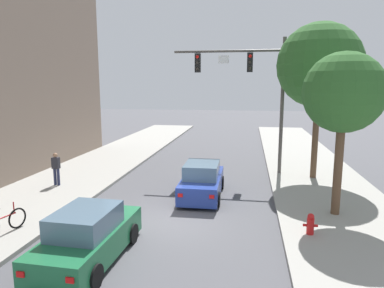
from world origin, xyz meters
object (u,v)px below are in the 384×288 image
at_px(car_following_green, 88,237).
at_px(pedestrian_sidewalk_left_walker, 56,167).
at_px(street_tree_second, 320,66).
at_px(traffic_signal_mast, 251,81).
at_px(bicycle_leaning, 4,223).
at_px(street_tree_nearest, 344,94).
at_px(car_lead_blue, 202,181).
at_px(fire_hydrant, 310,224).

distance_m(car_following_green, pedestrian_sidewalk_left_walker, 8.18).
bearing_deg(street_tree_second, traffic_signal_mast, 166.86).
distance_m(bicycle_leaning, street_tree_nearest, 12.71).
bearing_deg(car_lead_blue, street_tree_second, 34.06).
bearing_deg(pedestrian_sidewalk_left_walker, bicycle_leaning, -76.04).
bearing_deg(street_tree_nearest, pedestrian_sidewalk_left_walker, 171.81).
distance_m(traffic_signal_mast, car_lead_blue, 6.82).
bearing_deg(car_lead_blue, traffic_signal_mast, 65.05).
distance_m(pedestrian_sidewalk_left_walker, street_tree_nearest, 13.43).
bearing_deg(bicycle_leaning, car_following_green, -15.38).
height_order(street_tree_nearest, street_tree_second, street_tree_second).
distance_m(car_lead_blue, pedestrian_sidewalk_left_walker, 7.33).
relative_size(bicycle_leaning, street_tree_second, 0.21).
height_order(pedestrian_sidewalk_left_walker, street_tree_second, street_tree_second).
distance_m(fire_hydrant, street_tree_second, 9.53).
xyz_separation_m(traffic_signal_mast, car_following_green, (-4.57, -11.02, -4.60)).
height_order(traffic_signal_mast, car_lead_blue, traffic_signal_mast).
bearing_deg(street_tree_second, bicycle_leaning, -141.16).
distance_m(car_following_green, fire_hydrant, 7.12).
relative_size(bicycle_leaning, street_tree_nearest, 0.28).
xyz_separation_m(fire_hydrant, street_tree_nearest, (1.28, 2.11, 4.26)).
bearing_deg(pedestrian_sidewalk_left_walker, street_tree_nearest, -8.19).
relative_size(pedestrian_sidewalk_left_walker, street_tree_nearest, 0.27).
distance_m(car_lead_blue, street_tree_nearest, 7.00).
height_order(fire_hydrant, street_tree_nearest, street_tree_nearest).
relative_size(traffic_signal_mast, pedestrian_sidewalk_left_walker, 4.57).
bearing_deg(street_tree_second, fire_hydrant, -100.40).
distance_m(traffic_signal_mast, bicycle_leaning, 13.75).
bearing_deg(street_tree_nearest, traffic_signal_mast, 117.80).
xyz_separation_m(street_tree_nearest, street_tree_second, (0.12, 5.50, 1.30)).
height_order(traffic_signal_mast, fire_hydrant, traffic_signal_mast).
height_order(pedestrian_sidewalk_left_walker, bicycle_leaning, pedestrian_sidewalk_left_walker).
relative_size(pedestrian_sidewalk_left_walker, street_tree_second, 0.20).
xyz_separation_m(bicycle_leaning, street_tree_nearest, (11.38, 3.76, 4.23)).
height_order(traffic_signal_mast, pedestrian_sidewalk_left_walker, traffic_signal_mast).
bearing_deg(fire_hydrant, pedestrian_sidewalk_left_walker, 161.06).
xyz_separation_m(pedestrian_sidewalk_left_walker, fire_hydrant, (11.50, -3.94, -0.56)).
height_order(car_lead_blue, bicycle_leaning, car_lead_blue).
bearing_deg(bicycle_leaning, street_tree_nearest, 18.29).
bearing_deg(fire_hydrant, traffic_signal_mast, 103.68).
bearing_deg(street_tree_nearest, car_lead_blue, 162.34).
relative_size(car_lead_blue, street_tree_nearest, 0.69).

